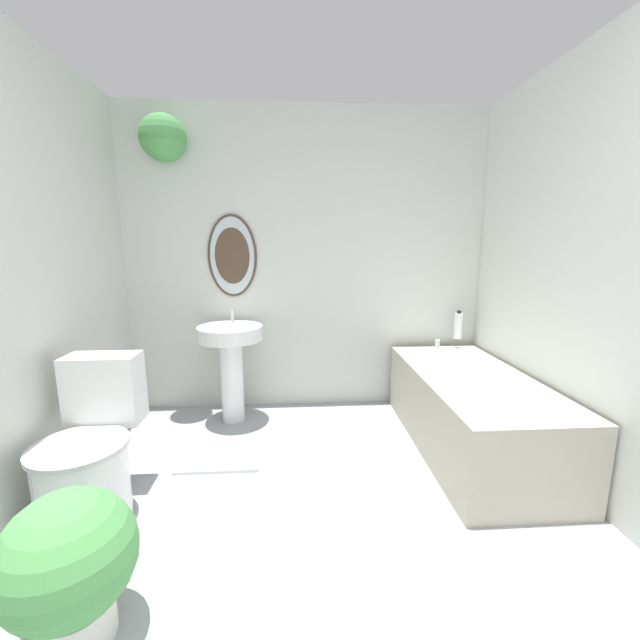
{
  "coord_description": "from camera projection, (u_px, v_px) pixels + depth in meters",
  "views": [
    {
      "loc": [
        -0.11,
        -0.4,
        1.34
      ],
      "look_at": [
        0.03,
        1.73,
        0.94
      ],
      "focal_mm": 22.0,
      "sensor_mm": 36.0,
      "label": 1
    }
  ],
  "objects": [
    {
      "name": "bathtub",
      "position": [
        471.0,
        410.0,
        2.61
      ],
      "size": [
        0.71,
        1.52,
        0.59
      ],
      "color": "#B2A893",
      "rests_on": "ground_plane"
    },
    {
      "name": "wall_back",
      "position": [
        295.0,
        254.0,
        3.16
      ],
      "size": [
        2.98,
        0.33,
        2.4
      ],
      "color": "silver",
      "rests_on": "ground_plane"
    },
    {
      "name": "potted_plant",
      "position": [
        69.0,
        562.0,
        1.31
      ],
      "size": [
        0.44,
        0.44,
        0.54
      ],
      "color": "silver",
      "rests_on": "ground_plane"
    },
    {
      "name": "toilet",
      "position": [
        90.0,
        454.0,
        1.98
      ],
      "size": [
        0.44,
        0.62,
        0.76
      ],
      "color": "white",
      "rests_on": "ground_plane"
    },
    {
      "name": "bath_mat",
      "position": [
        221.0,
        457.0,
        2.51
      ],
      "size": [
        0.51,
        0.36,
        0.02
      ],
      "color": "silver",
      "rests_on": "ground_plane"
    },
    {
      "name": "pedestal_sink",
      "position": [
        231.0,
        354.0,
        2.97
      ],
      "size": [
        0.48,
        0.48,
        0.85
      ],
      "color": "white",
      "rests_on": "ground_plane"
    },
    {
      "name": "shampoo_bottle",
      "position": [
        458.0,
        325.0,
        3.21
      ],
      "size": [
        0.06,
        0.06,
        0.23
      ],
      "color": "white",
      "rests_on": "bathtub"
    },
    {
      "name": "wall_right",
      "position": [
        620.0,
        275.0,
        1.89
      ],
      "size": [
        0.06,
        2.91,
        2.4
      ],
      "color": "silver",
      "rests_on": "ground_plane"
    }
  ]
}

